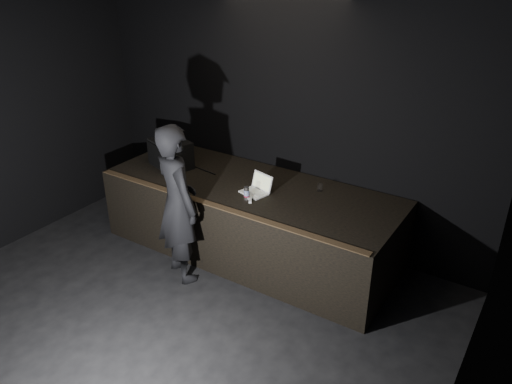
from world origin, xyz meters
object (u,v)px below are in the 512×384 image
at_px(stage_monitor, 171,154).
at_px(person, 178,204).
at_px(beer_can, 247,193).
at_px(laptop, 257,188).
at_px(stage_riser, 250,219).

relative_size(stage_monitor, person, 0.34).
bearing_deg(beer_can, laptop, 90.01).
xyz_separation_m(stage_riser, laptop, (0.19, -0.11, 0.56)).
bearing_deg(laptop, stage_monitor, -166.66).
xyz_separation_m(stage_monitor, laptop, (1.50, -0.03, -0.14)).
height_order(laptop, person, person).
bearing_deg(laptop, beer_can, -75.34).
bearing_deg(beer_can, person, -136.03).
relative_size(laptop, beer_can, 2.37).
bearing_deg(stage_monitor, beer_can, 7.51).
distance_m(stage_monitor, laptop, 1.50).
relative_size(stage_riser, stage_monitor, 5.83).
relative_size(stage_monitor, beer_can, 4.06).
bearing_deg(stage_monitor, person, -26.81).
distance_m(laptop, person, 1.05).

